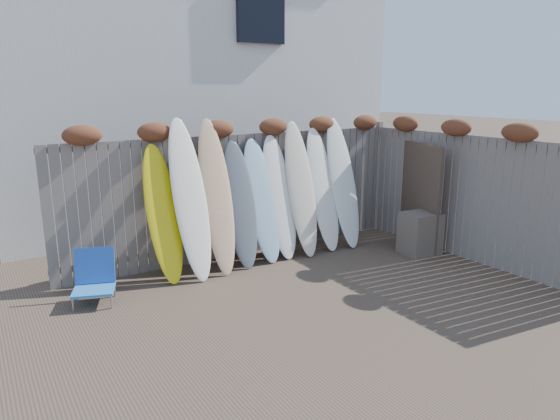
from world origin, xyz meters
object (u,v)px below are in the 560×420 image
wooden_crate (420,233)px  surfboard_0 (163,214)px  lattice_panel (420,196)px  beach_chair (94,278)px

wooden_crate → surfboard_0: surfboard_0 is taller
lattice_panel → surfboard_0: 4.39m
surfboard_0 → lattice_panel: bearing=-13.5°
wooden_crate → surfboard_0: (-4.03, 1.15, 0.63)m
beach_chair → wooden_crate: bearing=-10.0°
beach_chair → lattice_panel: bearing=-6.3°
lattice_panel → beach_chair: bearing=-168.9°
lattice_panel → surfboard_0: (-4.31, 0.84, 0.08)m
wooden_crate → beach_chair: bearing=170.0°
beach_chair → surfboard_0: surfboard_0 is taller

